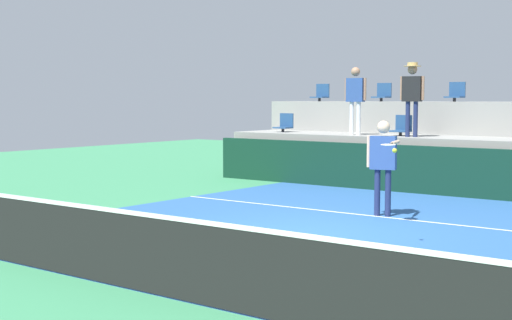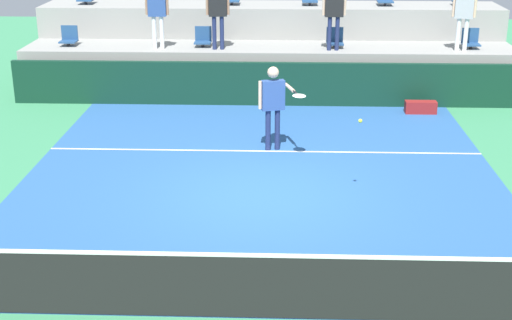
# 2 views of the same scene
# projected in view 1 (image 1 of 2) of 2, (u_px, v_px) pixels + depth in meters

# --- Properties ---
(ground_plane) EXTENTS (40.00, 40.00, 0.00)m
(ground_plane) POSITION_uv_depth(u_px,v_px,m) (299.00, 235.00, 11.84)
(ground_plane) COLOR #388456
(court_inner_paint) EXTENTS (9.00, 10.00, 0.01)m
(court_inner_paint) POSITION_uv_depth(u_px,v_px,m) (331.00, 226.00, 12.63)
(court_inner_paint) COLOR #285693
(court_inner_paint) RESTS_ON ground_plane
(court_service_line) EXTENTS (9.00, 0.06, 0.00)m
(court_service_line) POSITION_uv_depth(u_px,v_px,m) (371.00, 216.00, 13.74)
(court_service_line) COLOR white
(court_service_line) RESTS_ON ground_plane
(tennis_net) EXTENTS (10.48, 0.08, 1.07)m
(tennis_net) POSITION_uv_depth(u_px,v_px,m) (107.00, 243.00, 8.62)
(tennis_net) COLOR black
(tennis_net) RESTS_ON ground_plane
(sponsor_backboard) EXTENTS (13.00, 0.16, 1.10)m
(sponsor_backboard) POSITION_uv_depth(u_px,v_px,m) (448.00, 172.00, 16.55)
(sponsor_backboard) COLOR #0F3323
(sponsor_backboard) RESTS_ON ground_plane
(seating_tier_lower) EXTENTS (13.00, 1.80, 1.25)m
(seating_tier_lower) POSITION_uv_depth(u_px,v_px,m) (470.00, 164.00, 17.58)
(seating_tier_lower) COLOR gray
(seating_tier_lower) RESTS_ON ground_plane
(seating_tier_upper) EXTENTS (13.00, 1.80, 2.10)m
(seating_tier_upper) POSITION_uv_depth(u_px,v_px,m) (497.00, 143.00, 18.97)
(seating_tier_upper) COLOR gray
(seating_tier_upper) RESTS_ON ground_plane
(stadium_chair_lower_far_left) EXTENTS (0.44, 0.40, 0.52)m
(stadium_chair_lower_far_left) POSITION_uv_depth(u_px,v_px,m) (285.00, 124.00, 20.68)
(stadium_chair_lower_far_left) COLOR #2D2D33
(stadium_chair_lower_far_left) RESTS_ON seating_tier_lower
(stadium_chair_lower_left) EXTENTS (0.44, 0.40, 0.52)m
(stadium_chair_lower_left) POSITION_uv_depth(u_px,v_px,m) (402.00, 127.00, 18.51)
(stadium_chair_lower_left) COLOR #2D2D33
(stadium_chair_lower_left) RESTS_ON seating_tier_lower
(stadium_chair_upper_far_left) EXTENTS (0.44, 0.40, 0.52)m
(stadium_chair_upper_far_left) POSITION_uv_depth(u_px,v_px,m) (321.00, 94.00, 22.00)
(stadium_chair_upper_far_left) COLOR #2D2D33
(stadium_chair_upper_far_left) RESTS_ON seating_tier_upper
(stadium_chair_upper_left) EXTENTS (0.44, 0.40, 0.52)m
(stadium_chair_upper_left) POSITION_uv_depth(u_px,v_px,m) (383.00, 94.00, 20.77)
(stadium_chair_upper_left) COLOR #2D2D33
(stadium_chair_upper_left) RESTS_ON seating_tier_upper
(stadium_chair_upper_mid_left) EXTENTS (0.44, 0.40, 0.52)m
(stadium_chair_upper_mid_left) POSITION_uv_depth(u_px,v_px,m) (456.00, 93.00, 19.47)
(stadium_chair_upper_mid_left) COLOR #2D2D33
(stadium_chair_upper_mid_left) RESTS_ON seating_tier_upper
(tennis_player) EXTENTS (0.99, 1.16, 1.78)m
(tennis_player) POSITION_uv_depth(u_px,v_px,m) (383.00, 158.00, 13.60)
(tennis_player) COLOR navy
(tennis_player) RESTS_ON ground_plane
(spectator_leaning_on_rail) EXTENTS (0.60, 0.24, 1.73)m
(spectator_leaning_on_rail) POSITION_uv_depth(u_px,v_px,m) (355.00, 94.00, 18.82)
(spectator_leaning_on_rail) COLOR white
(spectator_leaning_on_rail) RESTS_ON seating_tier_lower
(spectator_with_hat) EXTENTS (0.61, 0.46, 1.80)m
(spectator_with_hat) POSITION_uv_depth(u_px,v_px,m) (412.00, 91.00, 17.87)
(spectator_with_hat) COLOR navy
(spectator_with_hat) RESTS_ON seating_tier_lower
(tennis_ball) EXTENTS (0.07, 0.07, 0.07)m
(tennis_ball) POSITION_uv_depth(u_px,v_px,m) (395.00, 151.00, 10.64)
(tennis_ball) COLOR #CCE033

